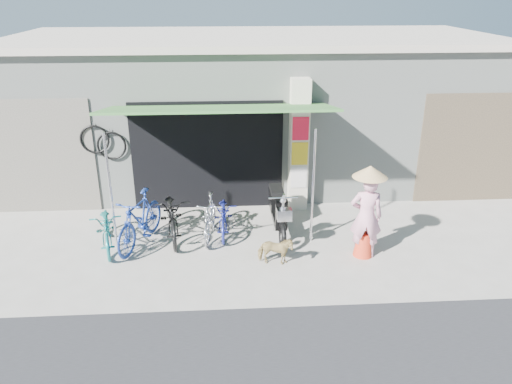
{
  "coord_description": "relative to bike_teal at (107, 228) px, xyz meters",
  "views": [
    {
      "loc": [
        -0.79,
        -8.19,
        4.84
      ],
      "look_at": [
        -0.2,
        1.0,
        1.0
      ],
      "focal_mm": 35.0,
      "sensor_mm": 36.0,
      "label": 1
    }
  ],
  "objects": [
    {
      "name": "bike_black",
      "position": [
        1.24,
        0.39,
        0.06
      ],
      "size": [
        0.94,
        1.95,
        0.98
      ],
      "primitive_type": "imported",
      "rotation": [
        0.0,
        0.0,
        0.16
      ],
      "color": "black",
      "rests_on": "ground"
    },
    {
      "name": "bike_silver",
      "position": [
        2.0,
        0.31,
        0.01
      ],
      "size": [
        0.58,
        1.52,
        0.89
      ],
      "primitive_type": "imported",
      "rotation": [
        0.0,
        0.0,
        -0.11
      ],
      "color": "silver",
      "rests_on": "ground"
    },
    {
      "name": "bike_teal",
      "position": [
        0.0,
        0.0,
        0.0
      ],
      "size": [
        0.94,
        1.73,
        0.86
      ],
      "primitive_type": "imported",
      "rotation": [
        0.0,
        0.0,
        0.23
      ],
      "color": "#19716E",
      "rests_on": "ground"
    },
    {
      "name": "bicycle_shop",
      "position": [
        3.14,
        4.36,
        1.4
      ],
      "size": [
        12.3,
        5.3,
        3.66
      ],
      "color": "#A5ABA3",
      "rests_on": "ground"
    },
    {
      "name": "street_dog",
      "position": [
        3.23,
        -0.86,
        -0.15
      ],
      "size": [
        0.7,
        0.4,
        0.56
      ],
      "primitive_type": "imported",
      "rotation": [
        0.0,
        0.0,
        1.41
      ],
      "color": "tan",
      "rests_on": "ground"
    },
    {
      "name": "shop_pillar",
      "position": [
        4.0,
        1.71,
        1.07
      ],
      "size": [
        0.42,
        0.44,
        3.0
      ],
      "color": "beige",
      "rests_on": "ground"
    },
    {
      "name": "bike_navy",
      "position": [
        2.29,
        0.5,
        -0.03
      ],
      "size": [
        0.55,
        1.53,
        0.8
      ],
      "primitive_type": "imported",
      "rotation": [
        0.0,
        0.0,
        -0.01
      ],
      "color": "navy",
      "rests_on": "ground"
    },
    {
      "name": "moped",
      "position": [
        3.42,
        0.44,
        0.07
      ],
      "size": [
        0.56,
        1.97,
        1.11
      ],
      "rotation": [
        0.0,
        0.0,
        0.02
      ],
      "color": "black",
      "rests_on": "ground"
    },
    {
      "name": "bike_blue",
      "position": [
        0.63,
        0.08,
        0.11
      ],
      "size": [
        1.08,
        1.88,
        1.09
      ],
      "primitive_type": "imported",
      "rotation": [
        0.0,
        0.0,
        -0.33
      ],
      "color": "navy",
      "rests_on": "ground"
    },
    {
      "name": "awning",
      "position": [
        2.24,
        0.89,
        2.08
      ],
      "size": [
        4.6,
        1.88,
        2.72
      ],
      "color": "#33642D",
      "rests_on": "ground"
    },
    {
      "name": "neighbour_right",
      "position": [
        8.15,
        1.86,
        0.87
      ],
      "size": [
        2.6,
        0.06,
        2.6
      ],
      "primitive_type": "cube",
      "color": "brown",
      "rests_on": "ground"
    },
    {
      "name": "nun",
      "position": [
        4.96,
        -0.63,
        0.47
      ],
      "size": [
        0.66,
        0.64,
        1.83
      ],
      "rotation": [
        0.0,
        0.0,
        2.97
      ],
      "color": "pink",
      "rests_on": "ground"
    },
    {
      "name": "neighbour_left",
      "position": [
        -1.85,
        1.86,
        0.87
      ],
      "size": [
        2.6,
        0.06,
        2.6
      ],
      "primitive_type": "cube",
      "color": "#6B665B",
      "rests_on": "ground"
    },
    {
      "name": "ground",
      "position": [
        3.15,
        -0.73,
        -0.43
      ],
      "size": [
        80.0,
        80.0,
        0.0
      ],
      "primitive_type": "plane",
      "color": "#A19B91",
      "rests_on": "ground"
    }
  ]
}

